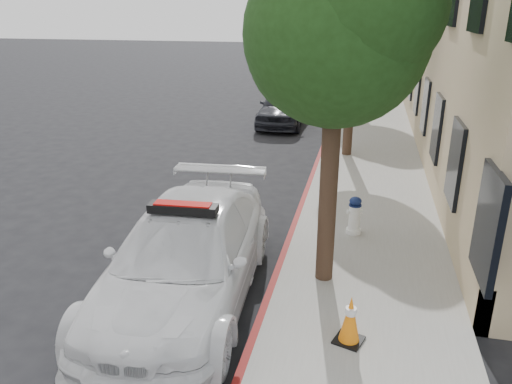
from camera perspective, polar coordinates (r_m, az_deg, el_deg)
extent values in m
plane|color=black|center=(11.36, -6.09, -3.72)|extent=(120.00, 120.00, 0.00)
cube|color=gray|center=(20.31, 12.83, 7.00)|extent=(3.20, 50.00, 0.15)
cube|color=maroon|center=(20.36, 8.47, 7.31)|extent=(0.12, 50.00, 0.15)
cylinder|color=black|center=(8.31, 8.27, 0.32)|extent=(0.30, 0.30, 3.30)
sphere|color=#183611|center=(7.82, 9.22, 17.42)|extent=(2.80, 2.80, 2.80)
sphere|color=#183611|center=(7.50, 12.49, 20.16)|extent=(2.24, 2.24, 2.24)
sphere|color=#183611|center=(8.17, 6.71, 15.55)|extent=(2.10, 2.10, 2.10)
cylinder|color=black|center=(16.06, 10.66, 9.77)|extent=(0.30, 0.30, 3.19)
sphere|color=#183611|center=(15.81, 11.25, 18.32)|extent=(2.60, 2.60, 2.60)
sphere|color=#183611|center=(15.49, 12.88, 19.66)|extent=(2.08, 2.08, 2.08)
sphere|color=#183611|center=(16.14, 9.91, 17.37)|extent=(1.95, 1.95, 1.95)
cylinder|color=black|center=(23.96, 11.53, 13.42)|extent=(0.30, 0.30, 3.41)
sphere|color=#183611|center=(23.80, 11.98, 19.40)|extent=(3.00, 3.00, 3.00)
sphere|color=#183611|center=(23.49, 13.07, 20.30)|extent=(2.40, 2.40, 2.40)
sphere|color=#183611|center=(24.12, 11.06, 18.76)|extent=(2.25, 2.25, 2.25)
imported|color=white|center=(8.27, -8.03, -7.37)|extent=(2.56, 5.63, 1.60)
cube|color=black|center=(7.91, -8.34, -1.86)|extent=(1.11, 0.34, 0.14)
cube|color=#A50A07|center=(7.88, -8.36, -1.46)|extent=(0.91, 0.27, 0.06)
imported|color=#22232A|center=(20.90, 3.19, 9.75)|extent=(1.79, 4.43, 1.51)
imported|color=#161E38|center=(27.26, 7.92, 12.17)|extent=(2.23, 4.94, 1.57)
cylinder|color=white|center=(10.71, 11.06, -4.38)|extent=(0.31, 0.31, 0.10)
cylinder|color=white|center=(10.59, 11.18, -2.82)|extent=(0.23, 0.23, 0.54)
ellipsoid|color=#121F4E|center=(10.45, 11.31, -1.03)|extent=(0.25, 0.25, 0.18)
cylinder|color=white|center=(10.54, 11.22, -2.21)|extent=(0.35, 0.20, 0.10)
cylinder|color=white|center=(10.54, 11.22, -2.21)|extent=(0.15, 0.20, 0.10)
cube|color=black|center=(7.53, 10.54, -16.29)|extent=(0.48, 0.48, 0.03)
cone|color=orange|center=(7.32, 10.72, -13.99)|extent=(0.30, 0.30, 0.70)
cylinder|color=white|center=(7.26, 10.79, -13.23)|extent=(0.16, 0.16, 0.11)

